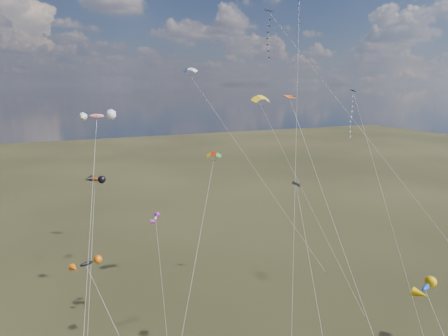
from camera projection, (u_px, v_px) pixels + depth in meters
name	position (u px, v px, depth m)	size (l,w,h in m)	color
diamond_black_high	(286.00, 55.00, 47.91)	(19.97, 26.24, 37.74)	black
diamond_navy_tall	(298.00, 30.00, 53.12)	(12.96, 19.61, 41.81)	#0E1C4E
diamond_black_mid	(306.00, 240.00, 38.72)	(2.90, 11.58, 19.13)	black
diamond_navy_right	(355.00, 124.00, 54.91)	(6.64, 21.89, 28.20)	#0D0D54
diamond_orange_center	(324.00, 195.00, 34.84)	(0.99, 20.38, 27.86)	#CC4D12
parafoil_yellow	(262.00, 98.00, 54.69)	(8.94, 15.28, 27.83)	gold
parafoil_blue_white	(191.00, 70.00, 68.01)	(16.20, 21.36, 32.07)	blue
parafoil_tricolor	(213.00, 156.00, 46.26)	(11.41, 14.53, 21.40)	#E6A70C
novelty_black_orange	(87.00, 264.00, 40.79)	(5.37, 6.61, 11.35)	black
novelty_orange_black	(95.00, 180.00, 46.58)	(4.41, 11.30, 18.52)	#CE4A12
novelty_white_purple	(156.00, 218.00, 49.12)	(1.84, 8.73, 13.11)	white
novelty_redwhite_stripe	(97.00, 117.00, 47.71)	(7.69, 22.42, 25.88)	red
novelty_blue_yellow	(426.00, 289.00, 28.29)	(2.40, 12.42, 15.17)	#183BBE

